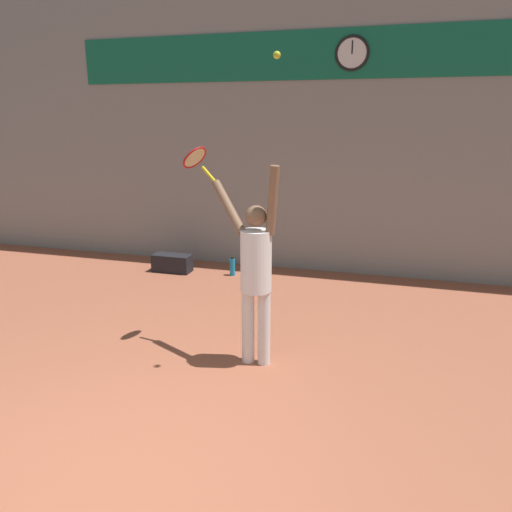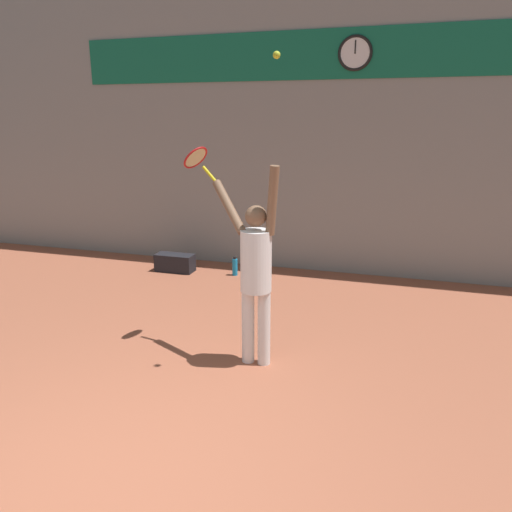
# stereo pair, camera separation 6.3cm
# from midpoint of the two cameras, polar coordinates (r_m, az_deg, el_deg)

# --- Properties ---
(ground_plane) EXTENTS (18.00, 18.00, 0.00)m
(ground_plane) POSITION_cam_midpoint_polar(r_m,az_deg,el_deg) (3.86, -17.67, -25.19)
(ground_plane) COLOR #9E563D
(back_wall) EXTENTS (18.00, 0.10, 5.00)m
(back_wall) POSITION_cam_midpoint_polar(r_m,az_deg,el_deg) (8.23, 4.50, 15.64)
(back_wall) COLOR gray
(back_wall) RESTS_ON ground_plane
(sponsor_banner) EXTENTS (7.19, 0.02, 0.72)m
(sponsor_banner) POSITION_cam_midpoint_polar(r_m,az_deg,el_deg) (8.23, 4.54, 21.89)
(sponsor_banner) COLOR #146B4C
(scoreboard_clock) EXTENTS (0.51, 0.05, 0.51)m
(scoreboard_clock) POSITION_cam_midpoint_polar(r_m,az_deg,el_deg) (8.05, 11.50, 21.79)
(scoreboard_clock) COLOR white
(tennis_player) EXTENTS (0.84, 0.53, 2.05)m
(tennis_player) POSITION_cam_midpoint_polar(r_m,az_deg,el_deg) (4.97, 0.30, -1.44)
(tennis_player) COLOR white
(tennis_player) RESTS_ON ground_plane
(tennis_racket) EXTENTS (0.44, 0.36, 0.38)m
(tennis_racket) POSITION_cam_midpoint_polar(r_m,az_deg,el_deg) (5.41, -6.43, 10.93)
(tennis_racket) COLOR yellow
(tennis_ball) EXTENTS (0.07, 0.07, 0.07)m
(tennis_ball) POSITION_cam_midpoint_polar(r_m,az_deg,el_deg) (4.60, 2.79, 21.97)
(tennis_ball) COLOR #CCDB2D
(water_bottle) EXTENTS (0.09, 0.09, 0.31)m
(water_bottle) POSITION_cam_midpoint_polar(r_m,az_deg,el_deg) (8.10, -2.20, -1.23)
(water_bottle) COLOR #198CCC
(water_bottle) RESTS_ON ground_plane
(equipment_bag) EXTENTS (0.64, 0.28, 0.29)m
(equipment_bag) POSITION_cam_midpoint_polar(r_m,az_deg,el_deg) (8.41, -9.04, -0.77)
(equipment_bag) COLOR black
(equipment_bag) RESTS_ON ground_plane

